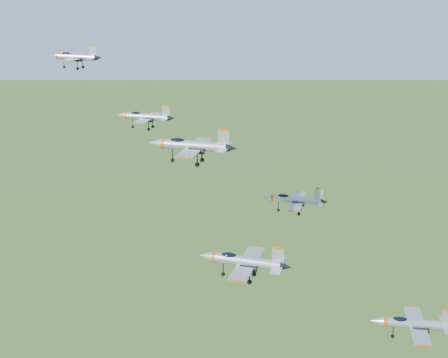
% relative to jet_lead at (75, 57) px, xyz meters
% --- Properties ---
extents(jet_lead, '(10.80, 8.88, 2.89)m').
position_rel_jet_lead_xyz_m(jet_lead, '(0.00, 0.00, 0.00)').
color(jet_lead, '#999DA4').
extents(jet_left_high, '(10.52, 8.70, 2.81)m').
position_rel_jet_lead_xyz_m(jet_left_high, '(16.98, -6.73, -8.54)').
color(jet_left_high, '#999DA4').
extents(jet_right_high, '(13.03, 10.78, 3.48)m').
position_rel_jet_lead_xyz_m(jet_right_high, '(31.44, -22.15, -8.33)').
color(jet_right_high, '#999DA4').
extents(jet_left_low, '(11.12, 9.24, 2.97)m').
position_rel_jet_lead_xyz_m(jet_left_low, '(43.10, -6.70, -20.49)').
color(jet_left_low, '#999DA4').
extents(jet_right_low, '(13.90, 11.43, 3.72)m').
position_rel_jet_lead_xyz_m(jet_right_low, '(39.45, -22.84, -24.64)').
color(jet_right_low, '#999DA4').
extents(jet_trail, '(13.48, 11.33, 3.62)m').
position_rel_jet_lead_xyz_m(jet_trail, '(63.62, -11.21, -36.99)').
color(jet_trail, '#999DA4').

